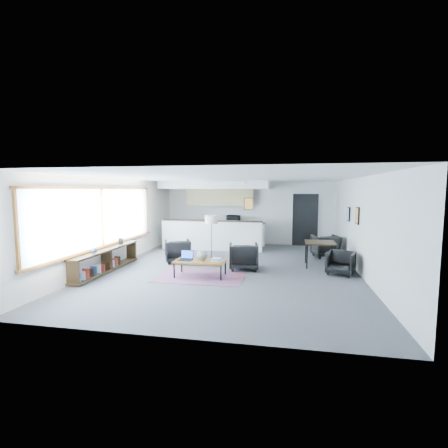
% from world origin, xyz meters
% --- Properties ---
extents(room, '(7.02, 9.02, 2.62)m').
position_xyz_m(room, '(0.00, 0.00, 1.30)').
color(room, '#48484B').
rests_on(room, ground).
extents(window, '(0.10, 5.95, 1.66)m').
position_xyz_m(window, '(-3.46, -0.90, 1.46)').
color(window, '#8CBFFF').
rests_on(window, room).
extents(console, '(0.35, 3.00, 0.80)m').
position_xyz_m(console, '(-3.30, -1.05, 0.33)').
color(console, black).
rests_on(console, floor).
extents(kitchenette, '(4.20, 1.96, 2.60)m').
position_xyz_m(kitchenette, '(-1.20, 3.71, 1.38)').
color(kitchenette, white).
rests_on(kitchenette, floor).
extents(doorway, '(1.10, 0.12, 2.15)m').
position_xyz_m(doorway, '(2.30, 4.42, 1.07)').
color(doorway, black).
rests_on(doorway, room).
extents(track_light, '(1.60, 0.07, 0.15)m').
position_xyz_m(track_light, '(-0.59, 2.20, 2.53)').
color(track_light, silver).
rests_on(track_light, room).
extents(wall_art_lower, '(0.03, 0.38, 0.48)m').
position_xyz_m(wall_art_lower, '(3.47, 0.40, 1.55)').
color(wall_art_lower, black).
rests_on(wall_art_lower, room).
extents(wall_art_upper, '(0.03, 0.34, 0.44)m').
position_xyz_m(wall_art_upper, '(3.47, 1.70, 1.50)').
color(wall_art_upper, black).
rests_on(wall_art_upper, room).
extents(kilim_rug, '(2.26, 1.56, 0.01)m').
position_xyz_m(kilim_rug, '(-0.63, -1.01, 0.01)').
color(kilim_rug, '#663750').
rests_on(kilim_rug, floor).
extents(coffee_table, '(1.32, 0.71, 0.43)m').
position_xyz_m(coffee_table, '(-0.63, -1.01, 0.40)').
color(coffee_table, brown).
rests_on(coffee_table, floor).
extents(laptop, '(0.36, 0.30, 0.24)m').
position_xyz_m(laptop, '(-1.00, -1.00, 0.50)').
color(laptop, black).
rests_on(laptop, coffee_table).
extents(ceramic_pot, '(0.28, 0.28, 0.28)m').
position_xyz_m(ceramic_pot, '(-0.57, -1.04, 0.57)').
color(ceramic_pot, gray).
rests_on(ceramic_pot, coffee_table).
extents(book_stack, '(0.29, 0.24, 0.09)m').
position_xyz_m(book_stack, '(-0.18, -1.01, 0.47)').
color(book_stack, silver).
rests_on(book_stack, coffee_table).
extents(coaster, '(0.12, 0.12, 0.01)m').
position_xyz_m(coaster, '(-0.56, -1.21, 0.43)').
color(coaster, '#E5590C').
rests_on(coaster, coffee_table).
extents(armchair_left, '(0.98, 0.95, 0.78)m').
position_xyz_m(armchair_left, '(-1.77, 0.52, 0.39)').
color(armchair_left, black).
rests_on(armchair_left, floor).
extents(armchair_right, '(0.90, 0.86, 0.82)m').
position_xyz_m(armchair_right, '(0.38, -0.00, 0.41)').
color(armchair_right, black).
rests_on(armchair_right, floor).
extents(floor_lamp, '(0.52, 0.52, 1.42)m').
position_xyz_m(floor_lamp, '(-0.86, 1.26, 1.24)').
color(floor_lamp, black).
rests_on(floor_lamp, floor).
extents(dining_table, '(0.87, 0.87, 0.73)m').
position_xyz_m(dining_table, '(2.55, 0.77, 0.67)').
color(dining_table, black).
rests_on(dining_table, floor).
extents(dining_chair_near, '(0.72, 0.70, 0.59)m').
position_xyz_m(dining_chair_near, '(3.00, -0.09, 0.29)').
color(dining_chair_near, black).
rests_on(dining_chair_near, floor).
extents(dining_chair_far, '(0.82, 0.79, 0.70)m').
position_xyz_m(dining_chair_far, '(2.87, 2.18, 0.35)').
color(dining_chair_far, black).
rests_on(dining_chair_far, floor).
extents(microwave, '(0.54, 0.34, 0.35)m').
position_xyz_m(microwave, '(-0.60, 4.15, 1.10)').
color(microwave, black).
rests_on(microwave, kitchenette).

